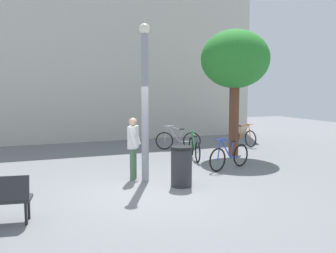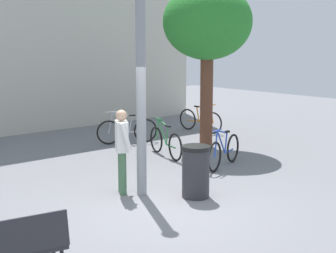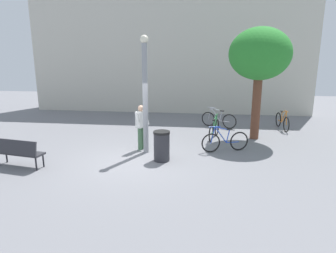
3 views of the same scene
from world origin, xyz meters
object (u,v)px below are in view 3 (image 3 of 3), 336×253
(bicycle_silver, at_px, (218,120))
(bicycle_green, at_px, (214,129))
(plaza_tree, at_px, (260,55))
(lamppost, at_px, (145,92))
(trash_bin, at_px, (162,146))
(bicycle_orange, at_px, (282,121))
(person_by_lamppost, at_px, (141,124))
(bicycle_blue, at_px, (225,141))
(park_bench, at_px, (18,151))

(bicycle_silver, relative_size, bicycle_green, 0.94)
(plaza_tree, distance_m, bicycle_green, 3.50)
(lamppost, distance_m, trash_bin, 1.99)
(plaza_tree, relative_size, bicycle_orange, 2.51)
(person_by_lamppost, distance_m, bicycle_green, 3.36)
(plaza_tree, height_order, bicycle_silver, plaza_tree)
(bicycle_orange, xyz_separation_m, bicycle_green, (-3.25, -2.01, 0.00))
(person_by_lamppost, xyz_separation_m, bicycle_silver, (2.98, 3.91, -0.58))
(bicycle_blue, bearing_deg, bicycle_silver, 91.38)
(trash_bin, bearing_deg, park_bench, -164.82)
(person_by_lamppost, bearing_deg, bicycle_silver, 52.71)
(bicycle_orange, xyz_separation_m, bicycle_silver, (-2.99, 0.02, 0.00))
(trash_bin, bearing_deg, bicycle_blue, 30.28)
(bicycle_blue, xyz_separation_m, bicycle_silver, (-0.09, 3.78, 0.00))
(bicycle_orange, distance_m, bicycle_blue, 4.75)
(bicycle_orange, bearing_deg, park_bench, -146.65)
(bicycle_silver, bearing_deg, person_by_lamppost, -127.29)
(person_by_lamppost, distance_m, plaza_tree, 5.47)
(park_bench, relative_size, plaza_tree, 0.36)
(bicycle_orange, height_order, bicycle_blue, same)
(lamppost, height_order, bicycle_silver, lamppost)
(plaza_tree, height_order, bicycle_blue, plaza_tree)
(bicycle_orange, distance_m, bicycle_green, 3.82)
(bicycle_blue, bearing_deg, trash_bin, -149.72)
(trash_bin, bearing_deg, bicycle_silver, 67.80)
(park_bench, height_order, bicycle_silver, bicycle_silver)
(person_by_lamppost, bearing_deg, lamppost, -54.38)
(person_by_lamppost, relative_size, bicycle_orange, 0.92)
(bicycle_orange, bearing_deg, trash_bin, -135.23)
(bicycle_silver, distance_m, trash_bin, 5.43)
(person_by_lamppost, height_order, bicycle_orange, person_by_lamppost)
(bicycle_silver, bearing_deg, bicycle_green, -97.15)
(lamppost, distance_m, plaza_tree, 4.97)
(park_bench, xyz_separation_m, trash_bin, (4.36, 1.18, -0.04))
(person_by_lamppost, xyz_separation_m, bicycle_orange, (5.97, 3.89, -0.58))
(park_bench, bearing_deg, person_by_lamppost, 33.83)
(plaza_tree, bearing_deg, bicycle_orange, 49.33)
(bicycle_silver, bearing_deg, plaza_tree, -52.00)
(plaza_tree, relative_size, trash_bin, 4.49)
(bicycle_blue, distance_m, trash_bin, 2.48)
(plaza_tree, bearing_deg, park_bench, -150.86)
(park_bench, distance_m, bicycle_orange, 11.26)
(bicycle_blue, height_order, trash_bin, trash_bin)
(person_by_lamppost, distance_m, bicycle_blue, 3.12)
(park_bench, height_order, plaza_tree, plaza_tree)
(bicycle_blue, bearing_deg, bicycle_orange, 52.29)
(lamppost, bearing_deg, trash_bin, -48.95)
(person_by_lamppost, distance_m, park_bench, 4.15)
(plaza_tree, distance_m, bicycle_blue, 3.86)
(bicycle_silver, distance_m, bicycle_green, 2.04)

